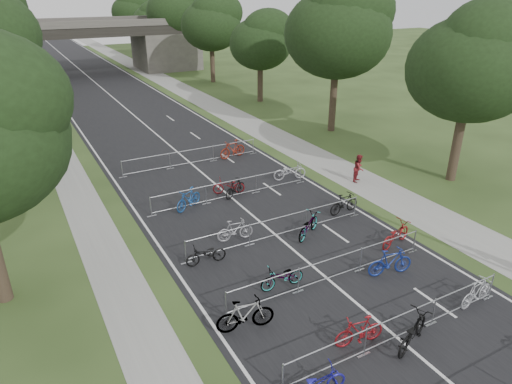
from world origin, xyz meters
TOP-DOWN VIEW (x-y plane):
  - road at (0.00, 50.00)m, footprint 11.00×140.00m
  - sidewalk_right at (8.00, 50.00)m, footprint 3.00×140.00m
  - sidewalk_left at (-7.50, 50.00)m, footprint 2.00×140.00m
  - lane_markings at (0.00, 50.00)m, footprint 0.12×140.00m
  - overpass_bridge at (0.00, 65.00)m, footprint 31.00×8.00m
  - tree_right_0 at (13.11, 15.93)m, footprint 7.17×7.17m
  - tree_right_1 at (13.11, 27.93)m, footprint 8.18×8.18m
  - tree_right_2 at (13.11, 39.93)m, footprint 6.16×6.16m
  - tree_right_3 at (13.11, 51.93)m, footprint 7.17×7.17m
  - tree_right_4 at (13.11, 63.93)m, footprint 8.18×8.18m
  - tree_right_5 at (13.11, 75.93)m, footprint 6.16×6.16m
  - tree_right_6 at (13.11, 87.93)m, footprint 7.17×7.17m
  - barrier_row_2 at (0.00, 7.20)m, footprint 9.70×0.08m
  - barrier_row_3 at (0.00, 11.00)m, footprint 9.70×0.08m
  - barrier_row_4 at (0.00, 15.00)m, footprint 9.70×0.08m
  - barrier_row_5 at (0.00, 20.00)m, footprint 9.70×0.08m
  - barrier_row_6 at (0.00, 26.00)m, footprint 9.70×0.08m
  - bike_8 at (-3.77, 6.65)m, footprint 1.87×0.88m
  - bike_9 at (-1.35, 7.70)m, footprint 1.84×0.81m
  - bike_10 at (0.14, 6.82)m, footprint 2.25×1.48m
  - bike_11 at (3.82, 7.22)m, footprint 1.80×0.64m
  - bike_12 at (-4.30, 10.11)m, footprint 2.14×0.99m
  - bike_13 at (-1.93, 11.54)m, footprint 1.89×0.76m
  - bike_14 at (2.39, 10.20)m, footprint 2.04×0.99m
  - bike_15 at (4.30, 11.83)m, footprint 2.22×1.26m
  - bike_16 at (-3.87, 14.54)m, footprint 1.82×0.78m
  - bike_17 at (-1.90, 15.74)m, footprint 1.80×0.74m
  - bike_18 at (1.31, 14.46)m, footprint 2.13×1.70m
  - bike_19 at (4.30, 15.52)m, footprint 1.89×0.65m
  - bike_20 at (-2.59, 19.91)m, footprint 1.92×1.39m
  - bike_21 at (0.13, 20.65)m, footprint 1.92×1.22m
  - bike_22 at (0.27, 20.12)m, footprint 1.76×1.21m
  - bike_23 at (4.30, 20.75)m, footprint 2.16×1.16m
  - bike_27 at (2.97, 25.97)m, footprint 2.12×0.92m
  - pedestrian_b at (7.80, 18.52)m, footprint 1.04×0.98m

SIDE VIEW (x-z plane):
  - lane_markings at x=0.00m, z-range 0.00..0.00m
  - road at x=0.00m, z-range 0.00..0.01m
  - sidewalk_right at x=8.00m, z-range 0.00..0.01m
  - sidewalk_left at x=-7.50m, z-range 0.00..0.01m
  - bike_16 at x=-3.87m, z-range 0.00..0.93m
  - bike_8 at x=-3.77m, z-range 0.00..0.94m
  - bike_21 at x=0.13m, z-range 0.00..0.95m
  - bike_13 at x=-1.93m, z-range 0.00..0.97m
  - bike_22 at x=0.27m, z-range 0.00..1.04m
  - bike_17 at x=-1.90m, z-range 0.00..1.05m
  - bike_11 at x=3.82m, z-range 0.00..1.06m
  - bike_9 at x=-1.35m, z-range 0.00..1.07m
  - bike_23 at x=4.30m, z-range 0.00..1.08m
  - bike_18 at x=1.31m, z-range 0.00..1.09m
  - barrier_row_2 at x=0.00m, z-range 0.00..1.10m
  - barrier_row_3 at x=0.00m, z-range 0.00..1.10m
  - barrier_row_4 at x=0.00m, z-range 0.00..1.10m
  - barrier_row_5 at x=0.00m, z-range 0.00..1.10m
  - barrier_row_6 at x=0.00m, z-range 0.00..1.10m
  - bike_15 at x=4.30m, z-range 0.00..1.11m
  - bike_19 at x=4.30m, z-range 0.00..1.11m
  - bike_10 at x=0.14m, z-range 0.00..1.12m
  - bike_20 at x=-2.59m, z-range 0.00..1.14m
  - bike_14 at x=2.39m, z-range 0.00..1.18m
  - bike_27 at x=2.97m, z-range 0.00..1.23m
  - bike_12 at x=-4.30m, z-range 0.00..1.24m
  - pedestrian_b at x=7.80m, z-range 0.00..1.69m
  - overpass_bridge at x=0.00m, z-range 0.01..7.06m
  - tree_right_2 at x=13.11m, z-range 1.25..10.64m
  - tree_right_5 at x=13.11m, z-range 1.25..10.64m
  - tree_right_0 at x=13.11m, z-range 1.46..12.39m
  - tree_right_3 at x=13.11m, z-range 1.46..12.39m
  - tree_right_6 at x=13.11m, z-range 1.46..12.39m
  - tree_right_1 at x=13.11m, z-range 1.67..14.13m
  - tree_right_4 at x=13.11m, z-range 1.67..14.13m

